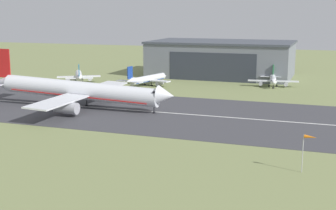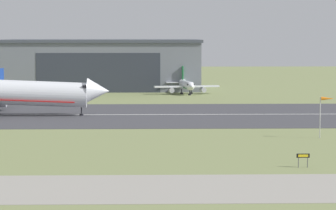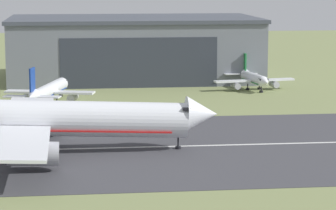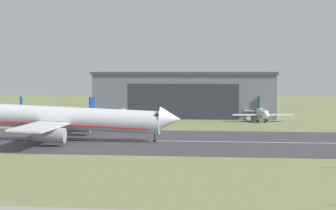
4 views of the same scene
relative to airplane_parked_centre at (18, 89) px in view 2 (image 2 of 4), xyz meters
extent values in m
plane|color=#7A8451|center=(25.37, -97.13, -2.54)|extent=(601.14, 601.14, 0.00)
cube|color=#3D3D42|center=(25.37, -43.87, -2.51)|extent=(361.14, 50.16, 0.06)
cube|color=silver|center=(25.37, -43.87, -2.48)|extent=(325.02, 0.70, 0.01)
cube|color=gray|center=(25.37, -124.17, -2.52)|extent=(270.85, 16.48, 0.05)
cube|color=slate|center=(19.95, 37.22, 4.66)|extent=(60.06, 34.24, 14.41)
cube|color=#424751|center=(19.95, 37.22, 12.32)|extent=(61.06, 35.24, 0.90)
cube|color=#2D333D|center=(19.95, 20.05, 3.22)|extent=(36.04, 0.12, 11.53)
cone|color=silver|center=(23.89, -45.61, 2.72)|extent=(4.89, 5.21, 5.34)
cube|color=black|center=(21.33, -45.63, 3.75)|extent=(1.15, 4.40, 0.48)
cylinder|color=black|center=(20.37, -45.64, -1.20)|extent=(0.24, 0.24, 2.68)
cylinder|color=black|center=(20.37, -45.64, -2.32)|extent=(0.84, 0.84, 0.44)
cylinder|color=silver|center=(0.08, 0.33, 0.10)|extent=(7.45, 19.85, 2.63)
cone|color=silver|center=(2.82, 11.07, 0.10)|extent=(3.14, 2.95, 2.63)
cone|color=silver|center=(-2.76, -10.81, 0.57)|extent=(3.08, 3.65, 2.37)
cube|color=black|center=(2.50, 9.81, 0.62)|extent=(2.44, 1.62, 0.44)
cube|color=navy|center=(0.08, 0.33, -0.63)|extent=(6.83, 17.90, 0.20)
cube|color=silver|center=(5.24, -0.58, -0.36)|extent=(8.31, 4.87, 0.40)
cylinder|color=#A8A8B2|center=(4.78, 0.16, -1.43)|extent=(2.43, 3.72, 1.63)
cube|color=silver|center=(-4.87, 2.00, -0.36)|extent=(8.31, 4.87, 0.40)
cylinder|color=#A8A8B2|center=(-4.12, 2.43, -1.43)|extent=(2.43, 3.72, 1.63)
cube|color=navy|center=(-2.64, -10.35, 3.65)|extent=(0.98, 2.84, 4.47)
cube|color=silver|center=(0.49, -11.56, 0.49)|extent=(4.52, 3.42, 0.24)
cylinder|color=black|center=(2.24, 8.76, -1.88)|extent=(0.24, 0.24, 1.32)
cylinder|color=black|center=(2.24, 8.76, -2.32)|extent=(0.84, 0.84, 0.44)
cylinder|color=black|center=(1.59, -0.17, -1.88)|extent=(0.24, 0.24, 1.32)
cylinder|color=black|center=(1.59, -0.17, -2.32)|extent=(0.84, 0.84, 0.44)
cylinder|color=black|center=(-1.47, 0.62, -1.88)|extent=(0.24, 0.24, 1.32)
cylinder|color=black|center=(-1.47, 0.62, -2.32)|extent=(0.84, 0.84, 0.44)
cylinder|color=silver|center=(45.36, 13.85, 0.05)|extent=(3.97, 11.37, 2.33)
cone|color=silver|center=(46.35, 7.30, 0.05)|extent=(2.61, 2.42, 2.33)
cone|color=silver|center=(44.31, 20.74, 0.47)|extent=(2.49, 3.07, 2.09)
cube|color=black|center=(46.17, 8.44, 0.52)|extent=(2.12, 1.38, 0.44)
cube|color=#1E7238|center=(45.36, 13.85, -0.59)|extent=(3.69, 10.25, 0.20)
cube|color=silver|center=(40.19, 12.84, -0.36)|extent=(8.40, 3.20, 0.40)
cylinder|color=#A8A8B2|center=(40.90, 12.55, -1.33)|extent=(1.88, 3.21, 1.44)
cube|color=silver|center=(50.59, 14.42, -0.36)|extent=(8.40, 3.20, 0.40)
cylinder|color=#A8A8B2|center=(50.00, 13.92, -1.33)|extent=(1.88, 3.21, 1.44)
cube|color=#1E7238|center=(44.38, 20.33, 3.19)|extent=(0.66, 2.54, 3.95)
cube|color=silver|center=(41.41, 20.28, 0.40)|extent=(3.85, 2.72, 0.24)
cube|color=silver|center=(47.23, 21.16, 0.40)|extent=(3.85, 2.72, 0.24)
cylinder|color=black|center=(46.01, 9.53, -1.83)|extent=(0.24, 0.24, 1.43)
cylinder|color=black|center=(46.01, 9.53, -2.32)|extent=(0.84, 0.84, 0.44)
cylinder|color=black|center=(43.94, 13.92, -1.83)|extent=(0.24, 0.24, 1.43)
cylinder|color=black|center=(43.94, 13.92, -2.32)|extent=(0.84, 0.84, 0.44)
cylinder|color=black|center=(46.70, 14.33, -1.83)|extent=(0.24, 0.24, 1.43)
cylinder|color=black|center=(46.70, 14.33, -2.32)|extent=(0.84, 0.84, 0.44)
cylinder|color=#B7B7BC|center=(62.37, -82.41, 0.86)|extent=(0.14, 0.14, 6.80)
cone|color=orange|center=(63.53, -82.62, 4.01)|extent=(2.14, 0.96, 0.60)
cylinder|color=#4C4C51|center=(53.40, -110.81, -1.91)|extent=(0.10, 0.10, 1.27)
cylinder|color=#4C4C51|center=(54.58, -110.81, -1.91)|extent=(0.10, 0.10, 1.27)
cube|color=black|center=(53.99, -110.81, -1.01)|extent=(1.68, 0.12, 0.53)
cube|color=yellow|center=(53.99, -110.88, -1.01)|extent=(1.28, 0.02, 0.32)
camera|label=1|loc=(66.44, -163.56, 24.86)|focal=50.00mm
camera|label=2|loc=(33.96, -210.94, 14.54)|focal=85.00mm
camera|label=3|loc=(5.42, -159.92, 22.89)|focal=85.00mm
camera|label=4|loc=(41.52, -189.96, 13.88)|focal=70.00mm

